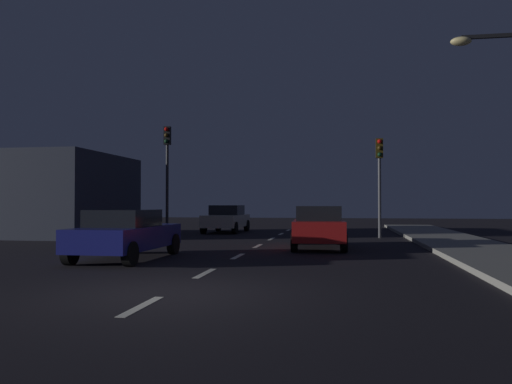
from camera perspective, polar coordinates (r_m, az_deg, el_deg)
The scene contains 16 objects.
ground_plane at distance 16.19m, azimuth -1.61°, elevation -6.94°, with size 80.00×80.00×0.00m, color black.
sidewalk_curb_right at distance 16.50m, azimuth 25.08°, elevation -6.45°, with size 3.00×40.00×0.15m, color gray.
lane_stripe_nearest at distance 8.37m, azimuth -12.60°, elevation -12.25°, with size 0.16×1.60×0.01m, color silver.
lane_stripe_second at distance 11.93m, azimuth -5.68°, elevation -8.95°, with size 0.16×1.60×0.01m, color silver.
lane_stripe_third at distance 15.61m, azimuth -2.03°, elevation -7.13°, with size 0.16×1.60×0.01m, color silver.
lane_stripe_fourth at distance 19.33m, azimuth 0.21°, elevation -6.00°, with size 0.16×1.60×0.01m, color silver.
lane_stripe_fifth at distance 23.08m, azimuth 1.72°, elevation -5.22°, with size 0.16×1.60×0.01m, color silver.
lane_stripe_sixth at distance 26.84m, azimuth 2.80°, elevation -4.66°, with size 0.16×1.60×0.01m, color silver.
lane_stripe_seventh at distance 30.62m, azimuth 3.61°, elevation -4.24°, with size 0.16×1.60×0.01m, color silver.
traffic_signal_left at distance 25.76m, azimuth -9.83°, elevation 3.55°, with size 0.32×0.38×5.40m.
traffic_signal_right at distance 24.36m, azimuth 13.55°, elevation 2.62°, with size 0.32×0.38×4.59m.
car_stopped_ahead at distance 18.46m, azimuth 6.96°, elevation -3.83°, with size 2.01×4.35×1.50m.
car_adjacent_lane at distance 15.17m, azimuth -14.22°, elevation -4.50°, with size 1.94×4.37×1.42m.
car_oncoming_far at distance 28.25m, azimuth -3.32°, elevation -2.96°, with size 2.03×4.04×1.49m.
street_lamp_right at distance 15.41m, azimuth 26.15°, elevation 7.10°, with size 1.85×0.36×6.21m.
storefront_left at distance 27.17m, azimuth -19.84°, elevation -0.33°, with size 4.38×7.26×4.00m, color #333847.
Camera 1 is at (3.06, -8.82, 1.61)m, focal length 36.04 mm.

